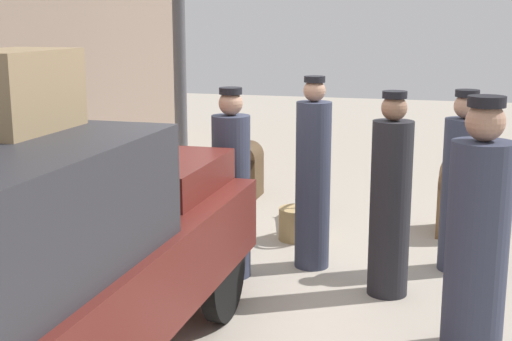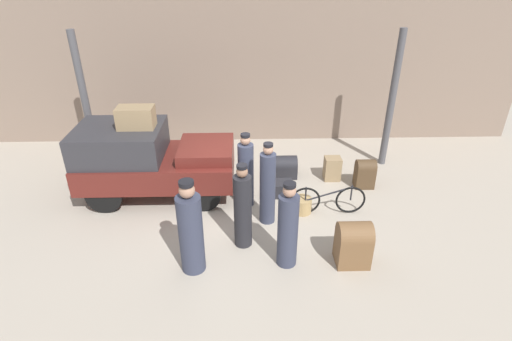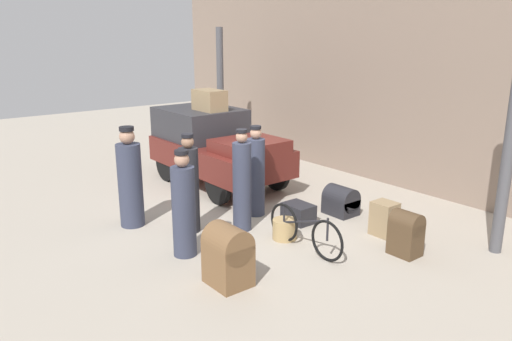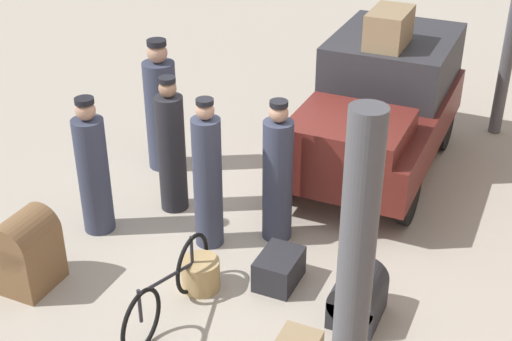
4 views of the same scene
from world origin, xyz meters
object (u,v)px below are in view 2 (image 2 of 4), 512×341
(porter_standing_middle, at_px, (268,187))
(suitcase_tan_flat, at_px, (365,173))
(suitcase_black_upright, at_px, (280,189))
(porter_lifting_near_truck, at_px, (246,173))
(porter_carrying_trunk, at_px, (243,209))
(trunk_large_brown, at_px, (285,167))
(wicker_basket, at_px, (302,205))
(bicycle, at_px, (328,200))
(suitcase_small_leather, at_px, (332,169))
(conductor_in_dark_uniform, at_px, (288,228))
(porter_with_bicycle, at_px, (191,231))
(truck, at_px, (149,158))
(trunk_on_truck_roof, at_px, (136,117))
(trunk_umber_medium, at_px, (353,243))

(porter_standing_middle, xyz_separation_m, suitcase_tan_flat, (2.43, 1.36, -0.46))
(suitcase_black_upright, bearing_deg, porter_lifting_near_truck, -155.69)
(porter_carrying_trunk, distance_m, trunk_large_brown, 2.96)
(wicker_basket, relative_size, suitcase_tan_flat, 0.57)
(porter_lifting_near_truck, distance_m, porter_standing_middle, 0.79)
(bicycle, distance_m, trunk_large_brown, 1.87)
(suitcase_tan_flat, relative_size, suitcase_small_leather, 1.21)
(porter_lifting_near_truck, height_order, trunk_large_brown, porter_lifting_near_truck)
(conductor_in_dark_uniform, distance_m, porter_standing_middle, 1.37)
(conductor_in_dark_uniform, xyz_separation_m, suitcase_small_leather, (1.44, 3.09, -0.48))
(porter_with_bicycle, distance_m, suitcase_small_leather, 4.49)
(truck, bearing_deg, porter_with_bicycle, -64.79)
(bicycle, relative_size, suitcase_small_leather, 2.77)
(suitcase_tan_flat, bearing_deg, trunk_on_truck_roof, -178.29)
(conductor_in_dark_uniform, relative_size, trunk_large_brown, 2.89)
(porter_standing_middle, bearing_deg, suitcase_tan_flat, 29.25)
(suitcase_tan_flat, bearing_deg, porter_lifting_near_truck, -166.22)
(trunk_large_brown, bearing_deg, trunk_on_truck_roof, -167.56)
(wicker_basket, height_order, trunk_on_truck_roof, trunk_on_truck_roof)
(porter_lifting_near_truck, relative_size, trunk_umber_medium, 2.00)
(trunk_large_brown, distance_m, trunk_on_truck_roof, 3.82)
(bicycle, bearing_deg, trunk_umber_medium, -84.64)
(trunk_umber_medium, distance_m, suitcase_tan_flat, 2.88)
(wicker_basket, bearing_deg, porter_with_bicycle, -141.49)
(porter_with_bicycle, distance_m, suitcase_tan_flat, 4.76)
(conductor_in_dark_uniform, height_order, porter_standing_middle, porter_standing_middle)
(bicycle, distance_m, porter_carrying_trunk, 2.14)
(porter_lifting_near_truck, relative_size, trunk_large_brown, 2.95)
(porter_carrying_trunk, distance_m, suitcase_small_leather, 3.39)
(porter_standing_middle, bearing_deg, bicycle, 10.31)
(porter_carrying_trunk, relative_size, trunk_umber_medium, 2.02)
(porter_standing_middle, relative_size, trunk_umber_medium, 2.09)
(bicycle, xyz_separation_m, suitcase_black_upright, (-0.97, 0.78, -0.16))
(porter_with_bicycle, distance_m, suitcase_black_upright, 3.09)
(trunk_large_brown, xyz_separation_m, suitcase_black_upright, (-0.20, -0.93, -0.08))
(bicycle, bearing_deg, porter_carrying_trunk, -151.40)
(wicker_basket, xyz_separation_m, suitcase_small_leather, (0.94, 1.45, 0.12))
(suitcase_black_upright, height_order, trunk_on_truck_roof, trunk_on_truck_roof)
(porter_lifting_near_truck, distance_m, trunk_umber_medium, 2.81)
(wicker_basket, relative_size, porter_carrying_trunk, 0.24)
(porter_with_bicycle, xyz_separation_m, trunk_umber_medium, (2.88, 0.07, -0.38))
(trunk_umber_medium, bearing_deg, porter_standing_middle, 137.41)
(trunk_umber_medium, distance_m, suitcase_black_upright, 2.64)
(truck, relative_size, porter_lifting_near_truck, 2.00)
(trunk_large_brown, bearing_deg, bicycle, -65.76)
(porter_lifting_near_truck, xyz_separation_m, suitcase_black_upright, (0.80, 0.36, -0.62))
(trunk_umber_medium, xyz_separation_m, suitcase_small_leather, (0.25, 3.11, -0.15))
(suitcase_small_leather, distance_m, trunk_on_truck_roof, 4.84)
(conductor_in_dark_uniform, relative_size, porter_standing_middle, 0.94)
(porter_lifting_near_truck, bearing_deg, conductor_in_dark_uniform, -70.03)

